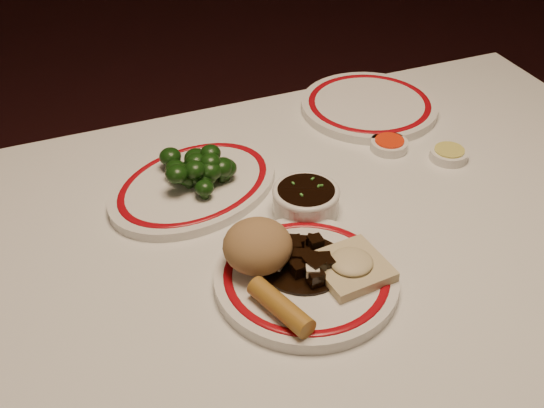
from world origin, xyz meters
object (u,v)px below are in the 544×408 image
Objects in this scene: main_plate at (306,279)px; spring_roll at (281,307)px; broccoli_pile at (199,168)px; soy_bowl at (306,201)px; dining_table at (340,291)px; fried_wonton at (351,266)px; broccoli_plate at (194,185)px; rice_mound at (258,246)px; stirfry_heap at (305,260)px.

spring_roll reaches higher than main_plate.
broccoli_pile is 0.18m from soy_bowl.
main_plate reaches higher than dining_table.
soy_bowl is at bearing 87.18° from fried_wonton.
spring_roll is 0.31m from broccoli_pile.
broccoli_plate is at bearing 174.41° from broccoli_pile.
soy_bowl is at bearing 39.94° from spring_roll.
rice_mound reaches higher than broccoli_plate.
rice_mound reaches higher than dining_table.
broccoli_plate is (-0.02, 0.22, -0.04)m from rice_mound.
rice_mound is (-0.14, -0.01, 0.14)m from dining_table.
spring_roll is 1.00× the size of fried_wonton.
soy_bowl is at bearing 102.25° from dining_table.
broccoli_pile is at bearing 137.89° from soy_bowl.
rice_mound is at bearing -138.81° from soy_bowl.
rice_mound is (-0.05, 0.04, 0.04)m from main_plate.
stirfry_heap is (0.00, 0.02, 0.02)m from main_plate.
fried_wonton is (0.12, 0.04, -0.00)m from spring_roll.
stirfry_heap is at bearing 29.69° from spring_roll.
rice_mound is at bearing 67.86° from spring_roll.
soy_bowl is (0.13, -0.12, -0.02)m from broccoli_pile.
dining_table is 12.15× the size of spring_roll.
stirfry_heap is (-0.05, 0.03, -0.00)m from fried_wonton.
rice_mound is at bearing -86.62° from broccoli_pile.
dining_table is 0.20m from rice_mound.
rice_mound is 0.07m from stirfry_heap.
soy_bowl is (0.14, -0.12, 0.01)m from broccoli_plate.
broccoli_pile is at bearing 125.78° from dining_table.
spring_roll is (-0.06, -0.05, 0.02)m from main_plate.
broccoli_plate is at bearing 74.81° from spring_roll.
dining_table is at bearing -52.69° from broccoli_plate.
soy_bowl is at bearing -40.38° from broccoli_plate.
soy_bowl is at bearing 65.92° from main_plate.
fried_wonton is 0.30m from broccoli_pile.
stirfry_heap is 0.14m from soy_bowl.
broccoli_pile is at bearing 113.65° from fried_wonton.
rice_mound reaches higher than main_plate.
broccoli_plate is at bearing 95.75° from rice_mound.
soy_bowl reaches higher than main_plate.
main_plate reaches higher than broccoli_plate.
rice_mound is 0.72× the size of broccoli_pile.
main_plate is at bearing -114.08° from soy_bowl.
stirfry_heap is 0.25m from broccoli_pile.
main_plate is 3.27× the size of fried_wonton.
fried_wonton is 0.28× the size of broccoli_plate.
rice_mound is 0.93× the size of fried_wonton.
soy_bowl is (0.12, 0.10, -0.03)m from rice_mound.
soy_bowl is (-0.02, 0.09, 0.11)m from dining_table.
rice_mound is 0.93× the size of spring_roll.
fried_wonton is at bearing -0.54° from spring_roll.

